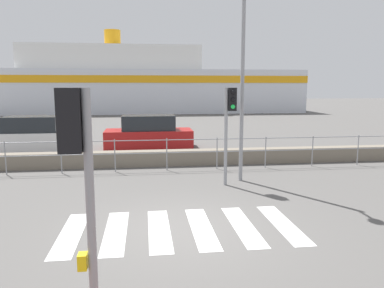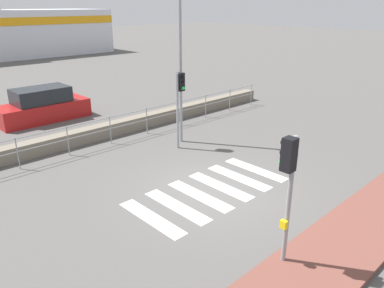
{
  "view_description": "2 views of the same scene",
  "coord_description": "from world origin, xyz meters",
  "px_view_note": "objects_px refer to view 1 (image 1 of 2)",
  "views": [
    {
      "loc": [
        -0.77,
        -7.51,
        2.98
      ],
      "look_at": [
        0.44,
        2.0,
        1.5
      ],
      "focal_mm": 35.0,
      "sensor_mm": 36.0,
      "label": 1
    },
    {
      "loc": [
        -7.46,
        -6.98,
        5.33
      ],
      "look_at": [
        0.13,
        1.0,
        1.2
      ],
      "focal_mm": 35.0,
      "sensor_mm": 36.0,
      "label": 2
    }
  ],
  "objects_px": {
    "traffic_light_near": "(79,165)",
    "parked_car_red": "(149,134)",
    "streetlamp": "(244,63)",
    "ferry_boat": "(143,85)",
    "traffic_light_far": "(230,114)",
    "parked_car_white": "(33,136)"
  },
  "relations": [
    {
      "from": "traffic_light_near",
      "to": "parked_car_red",
      "type": "bearing_deg",
      "value": 86.34
    },
    {
      "from": "traffic_light_far",
      "to": "ferry_boat",
      "type": "bearing_deg",
      "value": 94.44
    },
    {
      "from": "parked_car_white",
      "to": "parked_car_red",
      "type": "relative_size",
      "value": 0.96
    },
    {
      "from": "ferry_boat",
      "to": "parked_car_white",
      "type": "bearing_deg",
      "value": -101.32
    },
    {
      "from": "parked_car_white",
      "to": "traffic_light_far",
      "type": "bearing_deg",
      "value": -43.7
    },
    {
      "from": "traffic_light_near",
      "to": "parked_car_red",
      "type": "distance_m",
      "value": 14.33
    },
    {
      "from": "traffic_light_far",
      "to": "parked_car_red",
      "type": "height_order",
      "value": "traffic_light_far"
    },
    {
      "from": "parked_car_white",
      "to": "parked_car_red",
      "type": "height_order",
      "value": "parked_car_white"
    },
    {
      "from": "streetlamp",
      "to": "ferry_boat",
      "type": "height_order",
      "value": "ferry_boat"
    },
    {
      "from": "streetlamp",
      "to": "ferry_boat",
      "type": "distance_m",
      "value": 33.04
    },
    {
      "from": "parked_car_white",
      "to": "ferry_boat",
      "type": "bearing_deg",
      "value": 78.68
    },
    {
      "from": "ferry_boat",
      "to": "parked_car_white",
      "type": "xyz_separation_m",
      "value": [
        -5.16,
        -25.79,
        -2.46
      ]
    },
    {
      "from": "streetlamp",
      "to": "traffic_light_far",
      "type": "bearing_deg",
      "value": -148.78
    },
    {
      "from": "ferry_boat",
      "to": "parked_car_red",
      "type": "bearing_deg",
      "value": -89.42
    },
    {
      "from": "traffic_light_near",
      "to": "streetlamp",
      "type": "height_order",
      "value": "streetlamp"
    },
    {
      "from": "traffic_light_near",
      "to": "parked_car_white",
      "type": "xyz_separation_m",
      "value": [
        -4.51,
        14.23,
        -1.46
      ]
    },
    {
      "from": "traffic_light_near",
      "to": "ferry_boat",
      "type": "distance_m",
      "value": 40.03
    },
    {
      "from": "traffic_light_near",
      "to": "ferry_boat",
      "type": "relative_size",
      "value": 0.09
    },
    {
      "from": "traffic_light_far",
      "to": "parked_car_white",
      "type": "relative_size",
      "value": 0.72
    },
    {
      "from": "traffic_light_far",
      "to": "parked_car_red",
      "type": "relative_size",
      "value": 0.7
    },
    {
      "from": "traffic_light_near",
      "to": "parked_car_red",
      "type": "height_order",
      "value": "traffic_light_near"
    },
    {
      "from": "parked_car_white",
      "to": "parked_car_red",
      "type": "xyz_separation_m",
      "value": [
        5.42,
        0.0,
        -0.0
      ]
    }
  ]
}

